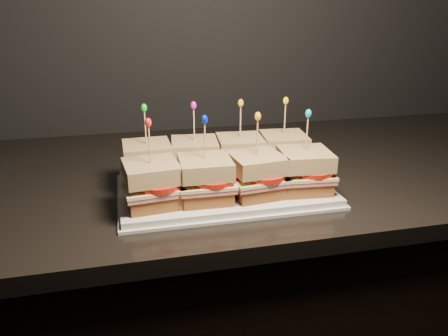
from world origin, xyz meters
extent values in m
cube|color=black|center=(0.70, 1.63, 0.44)|extent=(2.40, 0.71, 0.87)
cube|color=black|center=(0.70, 1.63, 0.89)|extent=(2.44, 0.75, 0.03)
cube|color=silver|center=(0.46, 1.48, 0.91)|extent=(0.42, 0.26, 0.02)
cube|color=silver|center=(0.46, 1.48, 0.91)|extent=(0.43, 0.27, 0.01)
cube|color=#5C2F11|center=(0.31, 1.54, 0.94)|extent=(0.10, 0.10, 0.03)
cube|color=#C15757|center=(0.31, 1.54, 0.95)|extent=(0.11, 0.10, 0.01)
cube|color=beige|center=(0.31, 1.54, 0.96)|extent=(0.11, 0.10, 0.01)
cylinder|color=red|center=(0.32, 1.54, 0.97)|extent=(0.09, 0.09, 0.01)
cube|color=#623114|center=(0.31, 1.54, 0.99)|extent=(0.10, 0.10, 0.03)
cylinder|color=tan|center=(0.31, 1.54, 1.03)|extent=(0.00, 0.00, 0.09)
ellipsoid|color=green|center=(0.31, 1.54, 1.08)|extent=(0.01, 0.01, 0.02)
cube|color=#5C2F11|center=(0.41, 1.54, 0.94)|extent=(0.10, 0.10, 0.03)
cube|color=#C15757|center=(0.41, 1.54, 0.95)|extent=(0.11, 0.11, 0.01)
cube|color=beige|center=(0.41, 1.54, 0.96)|extent=(0.12, 0.11, 0.01)
cylinder|color=red|center=(0.42, 1.54, 0.97)|extent=(0.09, 0.09, 0.01)
cube|color=#623114|center=(0.41, 1.54, 0.99)|extent=(0.11, 0.11, 0.03)
cylinder|color=tan|center=(0.41, 1.54, 1.03)|extent=(0.00, 0.00, 0.09)
ellipsoid|color=#D013BE|center=(0.41, 1.54, 1.08)|extent=(0.01, 0.01, 0.02)
cube|color=#5C2F11|center=(0.51, 1.54, 0.94)|extent=(0.10, 0.10, 0.03)
cube|color=#C15757|center=(0.51, 1.54, 0.95)|extent=(0.11, 0.11, 0.01)
cube|color=beige|center=(0.51, 1.54, 0.96)|extent=(0.11, 0.11, 0.01)
cylinder|color=red|center=(0.52, 1.54, 0.97)|extent=(0.09, 0.09, 0.01)
cube|color=#623114|center=(0.51, 1.54, 0.99)|extent=(0.10, 0.10, 0.03)
cylinder|color=tan|center=(0.51, 1.54, 1.03)|extent=(0.00, 0.00, 0.09)
ellipsoid|color=gold|center=(0.51, 1.54, 1.08)|extent=(0.01, 0.01, 0.02)
cube|color=#5C2F11|center=(0.61, 1.54, 0.94)|extent=(0.10, 0.10, 0.03)
cube|color=#C15757|center=(0.61, 1.54, 0.95)|extent=(0.11, 0.11, 0.01)
cube|color=beige|center=(0.61, 1.54, 0.96)|extent=(0.12, 0.11, 0.01)
cylinder|color=red|center=(0.62, 1.54, 0.97)|extent=(0.09, 0.09, 0.01)
cube|color=#623114|center=(0.61, 1.54, 0.99)|extent=(0.11, 0.11, 0.03)
cylinder|color=tan|center=(0.61, 1.54, 1.03)|extent=(0.00, 0.00, 0.09)
ellipsoid|color=yellow|center=(0.61, 1.54, 1.08)|extent=(0.01, 0.01, 0.02)
cube|color=#5C2F11|center=(0.31, 1.42, 0.94)|extent=(0.10, 0.10, 0.03)
cube|color=#C15757|center=(0.31, 1.42, 0.95)|extent=(0.11, 0.11, 0.01)
cube|color=beige|center=(0.31, 1.42, 0.96)|extent=(0.12, 0.11, 0.01)
cylinder|color=red|center=(0.32, 1.42, 0.97)|extent=(0.09, 0.09, 0.01)
cube|color=#623114|center=(0.31, 1.42, 0.99)|extent=(0.11, 0.11, 0.03)
cylinder|color=tan|center=(0.31, 1.42, 1.03)|extent=(0.00, 0.00, 0.09)
ellipsoid|color=red|center=(0.31, 1.42, 1.08)|extent=(0.01, 0.01, 0.02)
cube|color=#5C2F11|center=(0.41, 1.42, 0.94)|extent=(0.10, 0.10, 0.03)
cube|color=#C15757|center=(0.41, 1.42, 0.95)|extent=(0.11, 0.10, 0.01)
cube|color=beige|center=(0.41, 1.42, 0.96)|extent=(0.11, 0.10, 0.01)
cylinder|color=red|center=(0.42, 1.42, 0.97)|extent=(0.09, 0.09, 0.01)
cube|color=#623114|center=(0.41, 1.42, 0.99)|extent=(0.10, 0.10, 0.03)
cylinder|color=tan|center=(0.41, 1.42, 1.03)|extent=(0.00, 0.00, 0.09)
ellipsoid|color=#0313D7|center=(0.41, 1.42, 1.08)|extent=(0.01, 0.01, 0.02)
cube|color=#5C2F11|center=(0.51, 1.42, 0.94)|extent=(0.10, 0.10, 0.03)
cube|color=#C15757|center=(0.51, 1.42, 0.95)|extent=(0.11, 0.11, 0.01)
cube|color=beige|center=(0.51, 1.42, 0.96)|extent=(0.12, 0.11, 0.01)
cylinder|color=red|center=(0.52, 1.42, 0.97)|extent=(0.09, 0.09, 0.01)
cube|color=#623114|center=(0.51, 1.42, 0.99)|extent=(0.11, 0.11, 0.03)
cylinder|color=tan|center=(0.51, 1.42, 1.03)|extent=(0.00, 0.00, 0.09)
ellipsoid|color=#F6A216|center=(0.51, 1.42, 1.08)|extent=(0.01, 0.01, 0.02)
cube|color=#5C2F11|center=(0.61, 1.42, 0.94)|extent=(0.10, 0.10, 0.03)
cube|color=#C15757|center=(0.61, 1.42, 0.95)|extent=(0.11, 0.11, 0.01)
cube|color=beige|center=(0.61, 1.42, 0.96)|extent=(0.11, 0.11, 0.01)
cylinder|color=red|center=(0.62, 1.42, 0.97)|extent=(0.09, 0.09, 0.01)
cube|color=#623114|center=(0.61, 1.42, 0.99)|extent=(0.10, 0.10, 0.03)
cylinder|color=tan|center=(0.61, 1.42, 1.03)|extent=(0.00, 0.00, 0.09)
ellipsoid|color=#0EA6C2|center=(0.61, 1.42, 1.08)|extent=(0.01, 0.01, 0.02)
camera|label=1|loc=(0.27, 0.67, 1.27)|focal=35.00mm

